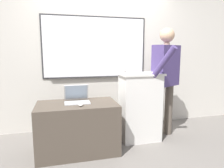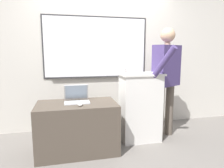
% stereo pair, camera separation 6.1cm
% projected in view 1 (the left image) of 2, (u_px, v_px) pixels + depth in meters
% --- Properties ---
extents(ground_plane, '(30.00, 30.00, 0.00)m').
position_uv_depth(ground_plane, '(118.00, 155.00, 2.66)').
color(ground_plane, slate).
extents(back_wall, '(6.40, 0.17, 2.65)m').
position_uv_depth(back_wall, '(100.00, 54.00, 3.59)').
color(back_wall, beige).
rests_on(back_wall, ground_plane).
extents(lectern_podium, '(0.64, 0.43, 1.05)m').
position_uv_depth(lectern_podium, '(140.00, 107.00, 3.10)').
color(lectern_podium, silver).
rests_on(lectern_podium, ground_plane).
extents(side_desk, '(1.07, 0.62, 0.68)m').
position_uv_depth(side_desk, '(78.00, 128.00, 2.74)').
color(side_desk, '#4C4238').
rests_on(side_desk, ground_plane).
extents(person_presenter, '(0.64, 0.73, 1.74)m').
position_uv_depth(person_presenter, '(166.00, 74.00, 3.14)').
color(person_presenter, brown).
rests_on(person_presenter, ground_plane).
extents(laptop, '(0.34, 0.29, 0.23)m').
position_uv_depth(laptop, '(77.00, 97.00, 2.76)').
color(laptop, '#B7BABF').
rests_on(laptop, side_desk).
extents(wireless_keyboard, '(0.42, 0.12, 0.02)m').
position_uv_depth(wireless_keyboard, '(143.00, 73.00, 2.97)').
color(wireless_keyboard, silver).
rests_on(wireless_keyboard, lectern_podium).
extents(computer_mouse_by_laptop, '(0.06, 0.10, 0.03)m').
position_uv_depth(computer_mouse_by_laptop, '(81.00, 105.00, 2.55)').
color(computer_mouse_by_laptop, silver).
rests_on(computer_mouse_by_laptop, side_desk).
extents(computer_mouse_by_keyboard, '(0.06, 0.10, 0.03)m').
position_uv_depth(computer_mouse_by_keyboard, '(158.00, 72.00, 3.01)').
color(computer_mouse_by_keyboard, silver).
rests_on(computer_mouse_by_keyboard, lectern_podium).
extents(coffee_mug, '(0.14, 0.09, 0.08)m').
position_uv_depth(coffee_mug, '(123.00, 70.00, 3.09)').
color(coffee_mug, silver).
rests_on(coffee_mug, lectern_podium).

